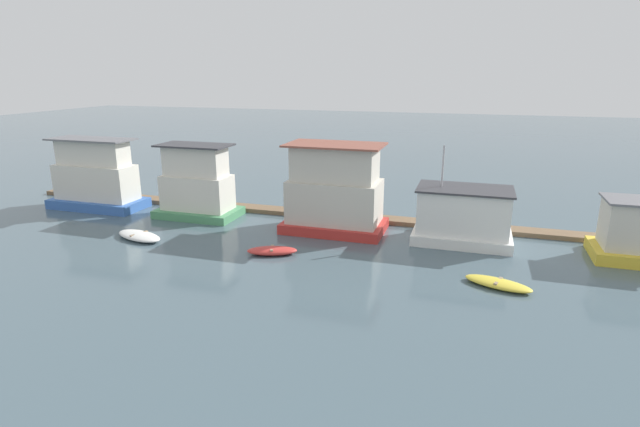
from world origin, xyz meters
The scene contains 10 objects.
ground_plane centered at (0.00, 0.00, 0.00)m, with size 200.00×200.00×0.00m, color #475B66.
dock_walkway centered at (0.00, 3.01, 0.15)m, with size 51.00×1.41×0.30m, color brown.
houseboat_blue centered at (-18.27, 0.20, 2.26)m, with size 7.17×3.28×5.33m.
houseboat_green centered at (-9.65, 0.38, 2.25)m, with size 5.81×3.39×5.22m.
houseboat_red centered at (0.66, 0.11, 2.60)m, with size 6.56×3.99×5.73m.
houseboat_white centered at (8.75, 0.24, 1.64)m, with size 5.86×3.67×5.91m.
dinghy_white centered at (-10.54, -5.29, 0.21)m, with size 3.85×2.46×0.42m.
dinghy_red centered at (-1.53, -5.32, 0.23)m, with size 3.08×2.01×0.45m.
dinghy_yellow centered at (10.73, -6.19, 0.19)m, with size 3.46×2.16×0.37m.
mooring_post_far_right centered at (-0.25, 2.05, 1.06)m, with size 0.31×0.31×2.12m, color brown.
Camera 1 is at (9.14, -30.18, 10.14)m, focal length 28.00 mm.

